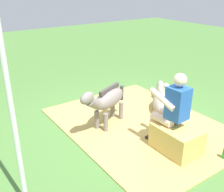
{
  "coord_description": "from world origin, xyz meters",
  "views": [
    {
      "loc": [
        -3.59,
        2.94,
        2.56
      ],
      "look_at": [
        0.28,
        0.24,
        0.55
      ],
      "focal_mm": 43.37,
      "sensor_mm": 36.0,
      "label": 1
    }
  ],
  "objects_px": {
    "person_seated": "(171,108)",
    "hay_bale": "(176,139)",
    "pony_standing": "(107,100)",
    "pony_lying": "(162,101)",
    "tent_pole_left": "(14,125)"
  },
  "relations": [
    {
      "from": "hay_bale",
      "to": "tent_pole_left",
      "type": "distance_m",
      "value": 2.56
    },
    {
      "from": "person_seated",
      "to": "hay_bale",
      "type": "bearing_deg",
      "value": -178.02
    },
    {
      "from": "pony_lying",
      "to": "tent_pole_left",
      "type": "relative_size",
      "value": 0.53
    },
    {
      "from": "pony_standing",
      "to": "pony_lying",
      "type": "height_order",
      "value": "pony_standing"
    },
    {
      "from": "tent_pole_left",
      "to": "person_seated",
      "type": "bearing_deg",
      "value": -92.12
    },
    {
      "from": "hay_bale",
      "to": "tent_pole_left",
      "type": "relative_size",
      "value": 0.33
    },
    {
      "from": "pony_standing",
      "to": "tent_pole_left",
      "type": "relative_size",
      "value": 0.56
    },
    {
      "from": "tent_pole_left",
      "to": "pony_lying",
      "type": "bearing_deg",
      "value": -72.91
    },
    {
      "from": "pony_standing",
      "to": "pony_lying",
      "type": "bearing_deg",
      "value": -92.55
    },
    {
      "from": "hay_bale",
      "to": "pony_standing",
      "type": "bearing_deg",
      "value": 19.04
    },
    {
      "from": "pony_standing",
      "to": "pony_lying",
      "type": "relative_size",
      "value": 1.07
    },
    {
      "from": "person_seated",
      "to": "tent_pole_left",
      "type": "distance_m",
      "value": 2.41
    },
    {
      "from": "pony_lying",
      "to": "tent_pole_left",
      "type": "height_order",
      "value": "tent_pole_left"
    },
    {
      "from": "person_seated",
      "to": "pony_standing",
      "type": "distance_m",
      "value": 1.26
    },
    {
      "from": "hay_bale",
      "to": "pony_standing",
      "type": "distance_m",
      "value": 1.44
    }
  ]
}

